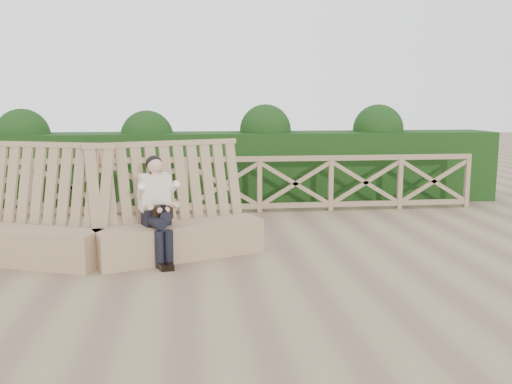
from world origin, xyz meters
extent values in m
plane|color=brown|center=(0.00, 0.00, 0.00)|extent=(60.00, 60.00, 0.00)
cube|color=#8F7151|center=(-2.96, 0.34, 0.24)|extent=(2.35, 1.30, 0.49)
cube|color=#8F7151|center=(-2.86, 0.59, 0.82)|extent=(2.34, 1.26, 1.60)
cube|color=#8F7151|center=(-0.79, 0.34, 0.24)|extent=(2.35, 1.30, 0.49)
cube|color=#8F7151|center=(-0.88, 0.59, 0.82)|extent=(2.34, 1.26, 1.60)
cube|color=black|center=(-1.12, 0.32, 0.59)|extent=(0.42, 0.37, 0.22)
cube|color=beige|center=(-1.13, 0.36, 0.93)|extent=(0.47, 0.40, 0.52)
sphere|color=tan|center=(-1.12, 0.32, 1.31)|extent=(0.27, 0.27, 0.21)
sphere|color=black|center=(-1.13, 0.35, 1.33)|extent=(0.29, 0.29, 0.23)
cylinder|color=black|center=(-1.13, 0.09, 0.57)|extent=(0.30, 0.48, 0.15)
cylinder|color=black|center=(-0.99, 0.16, 0.64)|extent=(0.30, 0.48, 0.16)
cylinder|color=black|center=(-1.06, -0.12, 0.24)|extent=(0.15, 0.15, 0.49)
cylinder|color=black|center=(-0.94, -0.09, 0.24)|extent=(0.15, 0.15, 0.49)
cube|color=black|center=(-1.03, -0.20, 0.04)|extent=(0.17, 0.25, 0.08)
cube|color=black|center=(-0.93, -0.18, 0.04)|extent=(0.17, 0.25, 0.08)
cube|color=black|center=(-1.03, 0.16, 0.69)|extent=(0.31, 0.24, 0.18)
cube|color=black|center=(-1.00, 0.00, 0.75)|extent=(0.10, 0.11, 0.12)
cube|color=#82644B|center=(0.00, 3.50, 1.05)|extent=(10.10, 0.07, 0.10)
cube|color=#82644B|center=(0.00, 3.50, 0.12)|extent=(10.10, 0.07, 0.10)
cube|color=black|center=(0.00, 4.70, 0.75)|extent=(12.00, 1.20, 1.50)
camera|label=1|loc=(-0.69, -7.44, 2.17)|focal=40.00mm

